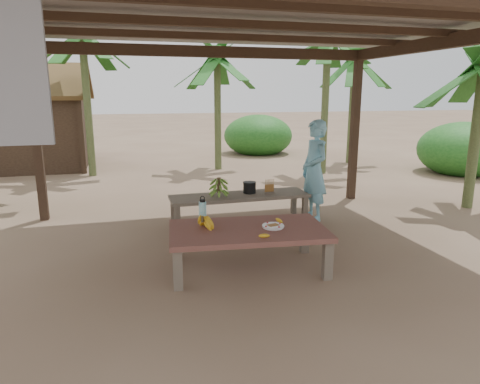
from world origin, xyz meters
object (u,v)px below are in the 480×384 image
object	(u,v)px
water_flask	(203,211)
cooking_pot	(250,188)
plate	(273,226)
bench	(240,198)
work_table	(248,234)
ripe_banana_bunch	(203,222)
woman	(314,171)

from	to	relation	value
water_flask	cooking_pot	xyz separation A→B (m)	(1.05, 1.57, -0.10)
plate	cooking_pot	size ratio (longest dim) A/B	1.25
water_flask	bench	bearing A→B (deg)	59.81
plate	water_flask	bearing A→B (deg)	151.21
work_table	plate	bearing A→B (deg)	-4.90
work_table	ripe_banana_bunch	size ratio (longest dim) A/B	7.38
work_table	water_flask	xyz separation A→B (m)	(-0.46, 0.36, 0.21)
cooking_pot	work_table	bearing A→B (deg)	-106.99
work_table	woman	world-z (taller)	woman
water_flask	cooking_pot	bearing A→B (deg)	56.21
water_flask	woman	distance (m)	2.47
bench	plate	distance (m)	1.91
water_flask	cooking_pot	size ratio (longest dim) A/B	1.64
plate	woman	bearing A→B (deg)	52.91
bench	water_flask	distance (m)	1.74
work_table	bench	distance (m)	1.89
work_table	woman	bearing A→B (deg)	52.72
plate	cooking_pot	xyz separation A→B (m)	(0.30, 1.99, 0.02)
work_table	woman	xyz separation A→B (m)	(1.60, 1.69, 0.38)
ripe_banana_bunch	plate	bearing A→B (deg)	-13.13
bench	water_flask	world-z (taller)	water_flask
ripe_banana_bunch	plate	xyz separation A→B (m)	(0.79, -0.19, -0.06)
bench	ripe_banana_bunch	distance (m)	1.95
cooking_pot	woman	distance (m)	1.08
ripe_banana_bunch	water_flask	xyz separation A→B (m)	(0.04, 0.23, 0.06)
water_flask	woman	xyz separation A→B (m)	(2.07, 1.33, 0.17)
cooking_pot	water_flask	bearing A→B (deg)	-123.79
bench	woman	bearing A→B (deg)	-8.48
bench	work_table	bearing A→B (deg)	-103.17
bench	ripe_banana_bunch	xyz separation A→B (m)	(-0.91, -1.72, 0.18)
bench	woman	size ratio (longest dim) A/B	1.36
woman	bench	bearing A→B (deg)	-101.03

